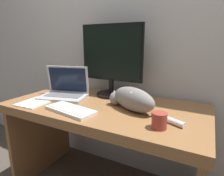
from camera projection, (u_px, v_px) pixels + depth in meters
wall_back at (129, 24)px, 1.53m from camera, size 6.40×0.06×2.60m
desk at (104, 125)px, 1.35m from camera, size 1.38×0.70×0.73m
monitor at (111, 60)px, 1.47m from camera, size 0.52×0.24×0.56m
laptop at (65, 91)px, 1.47m from camera, size 0.39×0.31×0.24m
external_keyboard at (70, 110)px, 1.18m from camera, size 0.36×0.19×0.02m
cat at (132, 99)px, 1.19m from camera, size 0.52×0.27×0.15m
coffee_mug at (159, 121)px, 0.94m from camera, size 0.08×0.08×0.08m
paper_notepad at (35, 102)px, 1.34m from camera, size 0.20×0.23×0.01m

